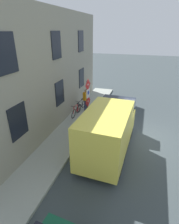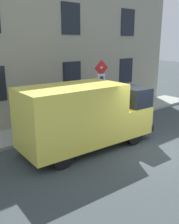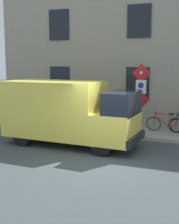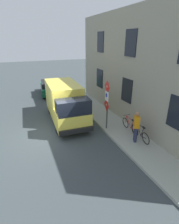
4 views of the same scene
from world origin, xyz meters
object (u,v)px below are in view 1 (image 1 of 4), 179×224
(sign_post_stacked, at_px, (88,97))
(bicycle_red, at_px, (77,111))
(delivery_van, at_px, (109,129))
(bicycle_black, at_px, (81,106))
(pedestrian, at_px, (86,99))

(sign_post_stacked, height_order, bicycle_red, sign_post_stacked)
(delivery_van, distance_m, bicycle_black, 5.35)
(sign_post_stacked, relative_size, pedestrian, 1.70)
(bicycle_black, height_order, pedestrian, pedestrian)
(sign_post_stacked, bearing_deg, bicycle_black, -58.09)
(bicycle_black, distance_m, pedestrian, 0.68)
(bicycle_red, bearing_deg, delivery_van, 44.72)
(bicycle_red, height_order, pedestrian, pedestrian)
(delivery_van, relative_size, bicycle_red, 3.15)
(delivery_van, distance_m, pedestrian, 5.16)
(bicycle_black, relative_size, pedestrian, 1.00)
(bicycle_black, xyz_separation_m, pedestrian, (-0.38, -0.09, 0.56))
(bicycle_red, bearing_deg, pedestrian, 162.71)
(pedestrian, bearing_deg, bicycle_red, 97.25)
(bicycle_red, xyz_separation_m, pedestrian, (-0.38, -1.06, 0.56))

